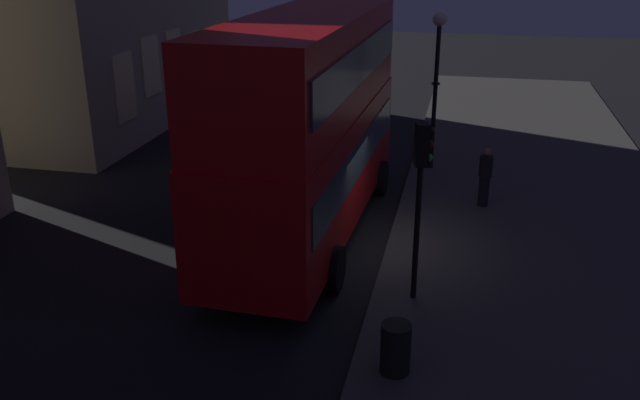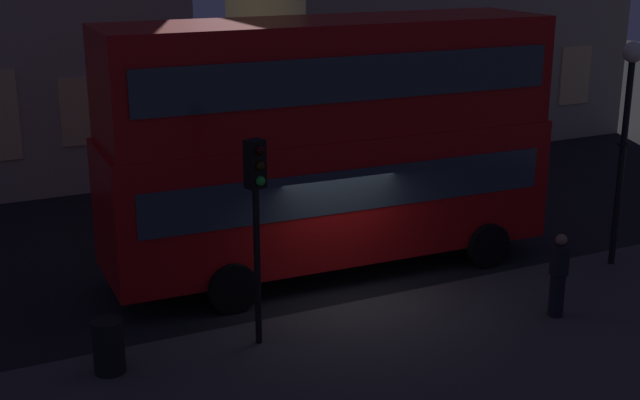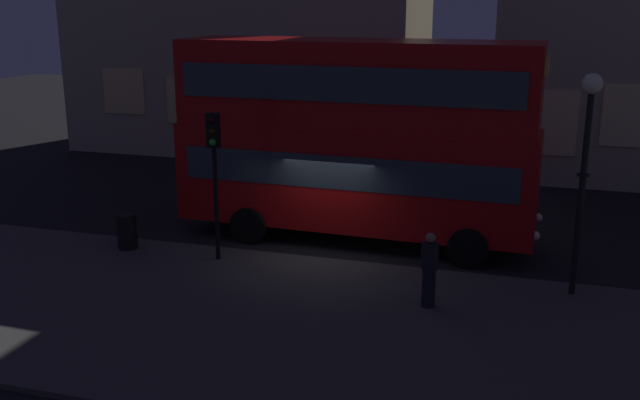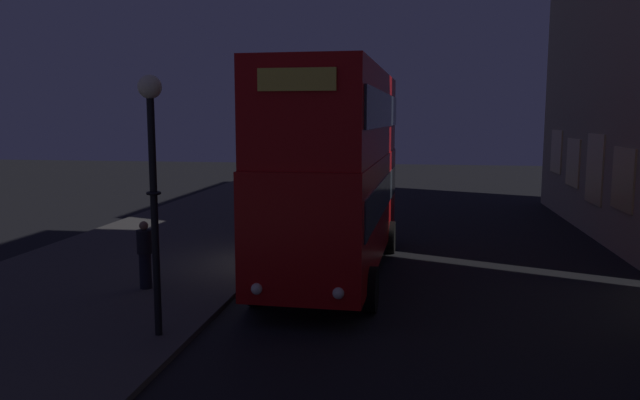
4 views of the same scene
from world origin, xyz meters
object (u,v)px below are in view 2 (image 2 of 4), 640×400
(street_lamp, at_px, (627,111))
(double_decker_bus, at_px, (329,136))
(traffic_light_near_kerb, at_px, (256,200))
(litter_bin, at_px, (109,346))
(pedestrian, at_px, (558,274))

(street_lamp, bearing_deg, double_decker_bus, 154.69)
(traffic_light_near_kerb, relative_size, litter_bin, 4.02)
(double_decker_bus, height_order, traffic_light_near_kerb, double_decker_bus)
(traffic_light_near_kerb, height_order, litter_bin, traffic_light_near_kerb)
(litter_bin, bearing_deg, traffic_light_near_kerb, -2.08)
(traffic_light_near_kerb, distance_m, pedestrian, 6.13)
(double_decker_bus, xyz_separation_m, pedestrian, (2.75, -4.41, -2.11))
(double_decker_bus, xyz_separation_m, traffic_light_near_kerb, (-2.90, -2.98, -0.24))
(street_lamp, bearing_deg, traffic_light_near_kerb, -178.44)
(double_decker_bus, relative_size, street_lamp, 2.02)
(traffic_light_near_kerb, height_order, pedestrian, traffic_light_near_kerb)
(pedestrian, bearing_deg, street_lamp, -63.40)
(street_lamp, relative_size, litter_bin, 5.29)
(double_decker_bus, distance_m, pedestrian, 5.61)
(double_decker_bus, xyz_separation_m, street_lamp, (5.80, -2.74, 0.53))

